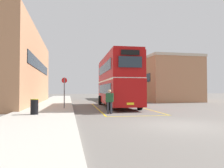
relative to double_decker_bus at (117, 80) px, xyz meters
name	(u,v)px	position (x,y,z in m)	size (l,w,h in m)	color
ground_plane	(113,104)	(0.38, 3.73, -2.51)	(135.60, 135.60, 0.00)	#66605B
sidewalk_left	(54,103)	(-6.12, 6.13, -2.44)	(4.00, 57.60, 0.14)	#B2ADA3
brick_building_left	(17,69)	(-10.22, 6.09, 1.42)	(5.06, 20.73, 7.87)	#AD7A56
depot_building_right	(158,80)	(9.38, 11.78, 0.62)	(7.13, 14.40, 6.25)	#AD7A56
double_decker_bus	(117,80)	(0.00, 0.00, 0.00)	(3.08, 10.23, 4.75)	black
single_deck_bus	(111,90)	(2.97, 17.39, -0.87)	(2.76, 9.67, 3.02)	black
pedestrian_boarding	(110,100)	(-1.78, -5.52, -1.58)	(0.52, 0.37, 1.63)	#2D2D38
litter_bin	(34,107)	(-6.48, -6.11, -1.91)	(0.48, 0.48, 0.92)	black
bus_stop_sign	(64,90)	(-4.82, -1.96, -0.88)	(0.44, 0.08, 2.46)	#4C4C51
bay_marking_yellow	(122,109)	(-0.03, -1.90, -2.51)	(4.62, 12.29, 0.01)	gold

